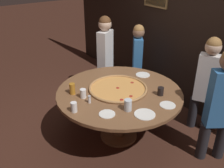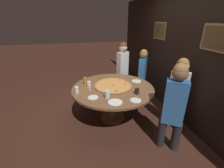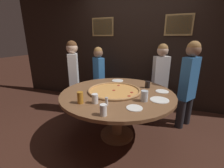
# 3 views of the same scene
# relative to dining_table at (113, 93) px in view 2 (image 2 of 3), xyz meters

# --- Properties ---
(ground_plane) EXTENTS (24.00, 24.00, 0.00)m
(ground_plane) POSITION_rel_dining_table_xyz_m (0.00, 0.00, -0.62)
(ground_plane) COLOR #422319
(back_wall) EXTENTS (6.40, 0.08, 2.60)m
(back_wall) POSITION_rel_dining_table_xyz_m (0.00, 1.42, 0.69)
(back_wall) COLOR black
(back_wall) RESTS_ON ground_plane
(dining_table) EXTENTS (1.65, 1.65, 0.74)m
(dining_table) POSITION_rel_dining_table_xyz_m (0.00, 0.00, 0.00)
(dining_table) COLOR brown
(dining_table) RESTS_ON ground_plane
(giant_pizza) EXTENTS (0.78, 0.78, 0.03)m
(giant_pizza) POSITION_rel_dining_table_xyz_m (-0.06, 0.02, 0.14)
(giant_pizza) COLOR #E0994C
(giant_pizza) RESTS_ON dining_table
(drink_cup_by_shaker) EXTENTS (0.09, 0.09, 0.14)m
(drink_cup_by_shaker) POSITION_rel_dining_table_xyz_m (0.42, -0.20, 0.19)
(drink_cup_by_shaker) COLOR silver
(drink_cup_by_shaker) RESTS_ON dining_table
(drink_cup_near_right) EXTENTS (0.08, 0.08, 0.11)m
(drink_cup_near_right) POSITION_rel_dining_table_xyz_m (0.39, 0.36, 0.18)
(drink_cup_near_right) COLOR black
(drink_cup_near_right) RESTS_ON dining_table
(drink_cup_near_left) EXTENTS (0.07, 0.07, 0.15)m
(drink_cup_near_left) POSITION_rel_dining_table_xyz_m (-0.30, -0.53, 0.20)
(drink_cup_near_left) COLOR #BC7A23
(drink_cup_near_left) RESTS_ON dining_table
(drink_cup_centre_back) EXTENTS (0.07, 0.07, 0.12)m
(drink_cup_centre_back) POSITION_rel_dining_table_xyz_m (0.08, -0.71, 0.18)
(drink_cup_centre_back) COLOR white
(drink_cup_centre_back) RESTS_ON dining_table
(drink_cup_beside_pizza) EXTENTS (0.08, 0.08, 0.12)m
(drink_cup_beside_pizza) POSITION_rel_dining_table_xyz_m (-0.13, -0.47, 0.18)
(drink_cup_beside_pizza) COLOR white
(drink_cup_beside_pizza) RESTS_ON dining_table
(white_plate_beside_cup) EXTENTS (0.24, 0.24, 0.01)m
(white_plate_beside_cup) POSITION_rel_dining_table_xyz_m (0.60, -0.11, 0.13)
(white_plate_beside_cup) COLOR white
(white_plate_beside_cup) RESTS_ON dining_table
(white_plate_right_side) EXTENTS (0.18, 0.18, 0.01)m
(white_plate_right_side) POSITION_rel_dining_table_xyz_m (0.34, -0.45, 0.13)
(white_plate_right_side) COLOR white
(white_plate_right_side) RESTS_ON dining_table
(white_plate_near_front) EXTENTS (0.21, 0.21, 0.01)m
(white_plate_near_front) POSITION_rel_dining_table_xyz_m (-0.18, 0.59, 0.13)
(white_plate_near_front) COLOR white
(white_plate_near_front) RESTS_ON dining_table
(white_plate_left_side) EXTENTS (0.19, 0.19, 0.01)m
(white_plate_left_side) POSITION_rel_dining_table_xyz_m (0.62, 0.24, 0.13)
(white_plate_left_side) COLOR white
(white_plate_left_side) RESTS_ON dining_table
(condiment_shaker) EXTENTS (0.04, 0.04, 0.10)m
(condiment_shaker) POSITION_rel_dining_table_xyz_m (0.02, -0.47, 0.17)
(condiment_shaker) COLOR silver
(condiment_shaker) RESTS_ON dining_table
(diner_far_left) EXTENTS (0.37, 0.27, 1.41)m
(diner_far_left) POSITION_rel_dining_table_xyz_m (0.56, 1.10, 0.18)
(diner_far_left) COLOR #232328
(diner_far_left) RESTS_ON ground_plane
(diner_far_right) EXTENTS (0.34, 0.30, 1.33)m
(diner_far_right) POSITION_rel_dining_table_xyz_m (-0.74, 0.98, 0.14)
(diner_far_right) COLOR #232328
(diner_far_right) RESTS_ON ground_plane
(diner_side_right) EXTENTS (0.32, 0.38, 1.46)m
(diner_side_right) POSITION_rel_dining_table_xyz_m (1.02, 0.69, 0.21)
(diner_side_right) COLOR #232328
(diner_side_right) RESTS_ON ground_plane
(diner_side_left) EXTENTS (0.28, 0.38, 1.46)m
(diner_side_left) POSITION_rel_dining_table_xyz_m (-1.10, 0.55, 0.21)
(diner_side_left) COLOR #232328
(diner_side_left) RESTS_ON ground_plane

